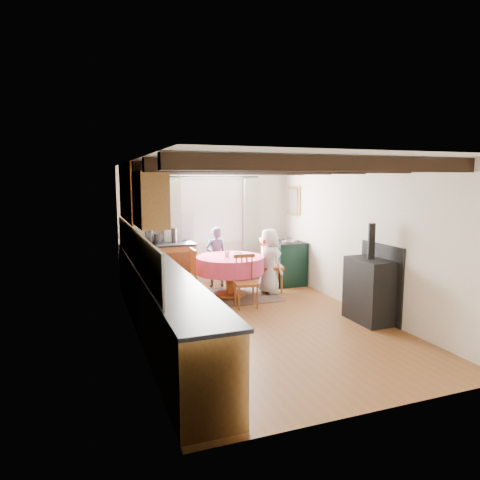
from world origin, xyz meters
name	(u,v)px	position (x,y,z in m)	size (l,w,h in m)	color
floor	(258,321)	(0.00, 0.00, 0.00)	(3.60, 5.50, 0.00)	brown
ceiling	(259,162)	(0.00, 0.00, 2.40)	(3.60, 5.50, 0.00)	white
wall_back	(207,225)	(0.00, 2.75, 1.20)	(3.60, 0.00, 2.40)	silver
wall_front	(379,287)	(0.00, -2.75, 1.20)	(3.60, 0.00, 2.40)	silver
wall_left	(135,251)	(-1.80, 0.00, 1.20)	(0.00, 5.50, 2.40)	silver
wall_right	(360,238)	(1.80, 0.00, 1.20)	(0.00, 5.50, 2.40)	silver
beam_a	(336,164)	(0.00, -2.00, 2.31)	(3.60, 0.16, 0.16)	black
beam_b	(291,166)	(0.00, -1.00, 2.31)	(3.60, 0.16, 0.16)	black
beam_c	(259,168)	(0.00, 0.00, 2.31)	(3.60, 0.16, 0.16)	black
beam_d	(236,170)	(0.00, 1.00, 2.31)	(3.60, 0.16, 0.16)	black
beam_e	(218,171)	(0.00, 2.00, 2.31)	(3.60, 0.16, 0.16)	black
splash_left	(134,247)	(-1.78, 0.30, 1.20)	(0.02, 4.50, 0.55)	beige
splash_back	(159,227)	(-1.00, 2.73, 1.20)	(1.40, 0.02, 0.55)	beige
base_cabinet_left	(159,303)	(-1.50, 0.00, 0.44)	(0.60, 5.30, 0.88)	olive
base_cabinet_back	(160,267)	(-1.05, 2.45, 0.44)	(1.30, 0.60, 0.88)	olive
worktop_left	(160,271)	(-1.48, 0.00, 0.90)	(0.64, 5.30, 0.04)	black
worktop_back	(160,244)	(-1.05, 2.43, 0.90)	(1.30, 0.64, 0.04)	black
wall_cabinet_glass	(135,192)	(-1.63, 1.20, 1.95)	(0.34, 1.80, 0.90)	olive
wall_cabinet_solid	(150,199)	(-1.63, -0.30, 1.90)	(0.34, 0.90, 0.70)	olive
window_frame	(212,206)	(0.10, 2.73, 1.60)	(1.34, 0.03, 1.54)	white
window_pane	(212,206)	(0.10, 2.74, 1.60)	(1.20, 0.01, 1.40)	white
curtain_left	(173,232)	(-0.75, 2.65, 1.10)	(0.35, 0.10, 2.10)	#939D8E
curtain_right	(251,229)	(0.95, 2.65, 1.10)	(0.35, 0.10, 2.10)	#939D8E
curtain_rod	(213,177)	(0.10, 2.65, 2.20)	(0.03, 0.03, 2.00)	black
wall_picture	(294,201)	(1.77, 2.30, 1.70)	(0.04, 0.50, 0.60)	gold
wall_plate	(255,200)	(1.05, 2.72, 1.70)	(0.30, 0.30, 0.02)	silver
rug	(230,296)	(0.07, 1.50, 0.01)	(1.68, 1.30, 0.01)	#3F2C28
dining_table	(230,276)	(0.07, 1.50, 0.37)	(1.24, 1.24, 0.75)	#ED497B
chair_near	(246,281)	(0.09, 0.75, 0.45)	(0.38, 0.40, 0.90)	#91431B
chair_left	(185,275)	(-0.79, 1.50, 0.47)	(0.40, 0.42, 0.93)	#91431B
chair_right	(271,265)	(0.93, 1.56, 0.52)	(0.45, 0.47, 1.04)	#91431B
aga_range	(284,261)	(1.47, 2.13, 0.45)	(0.64, 0.98, 0.90)	black
cast_iron_stove	(370,273)	(1.58, -0.57, 0.75)	(0.45, 0.75, 1.51)	black
child_far	(216,257)	(0.04, 2.29, 0.61)	(0.44, 0.29, 1.21)	#3F3E55
child_right	(270,261)	(0.84, 1.46, 0.62)	(0.60, 0.39, 1.23)	silver
bowl_a	(238,254)	(0.23, 1.55, 0.77)	(0.20, 0.20, 0.05)	silver
bowl_b	(238,254)	(0.23, 1.53, 0.78)	(0.18, 0.18, 0.06)	silver
cup	(227,254)	(0.00, 1.47, 0.80)	(0.10, 0.10, 0.10)	silver
canister_tall	(149,237)	(-1.24, 2.48, 1.05)	(0.15, 0.15, 0.26)	#262628
canister_wide	(158,239)	(-1.07, 2.45, 1.01)	(0.16, 0.16, 0.18)	#262628
canister_slim	(174,235)	(-0.77, 2.42, 1.06)	(0.10, 0.10, 0.29)	#262628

